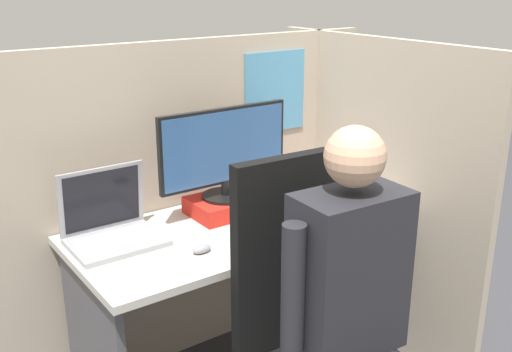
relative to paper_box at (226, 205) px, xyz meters
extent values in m
cube|color=tan|center=(-0.02, 0.22, -0.05)|extent=(1.84, 0.04, 1.44)
cube|color=#4C8EB7|center=(0.40, 0.19, 0.40)|extent=(0.33, 0.01, 0.37)
cube|color=#F4EA66|center=(-0.02, 0.19, 0.29)|extent=(0.07, 0.01, 0.07)
cube|color=tan|center=(0.68, -0.19, -0.05)|extent=(0.04, 1.26, 1.44)
cube|color=beige|center=(-0.02, -0.12, -0.05)|extent=(1.34, 0.63, 0.03)
cube|color=#4C4C51|center=(0.62, -0.12, -0.42)|extent=(0.03, 0.54, 0.70)
cube|color=red|center=(0.00, 0.00, 0.00)|extent=(0.30, 0.22, 0.07)
cylinder|color=black|center=(0.00, 0.00, 0.04)|extent=(0.20, 0.20, 0.01)
cylinder|color=black|center=(0.00, 0.00, 0.08)|extent=(0.04, 0.04, 0.06)
cube|color=black|center=(0.00, 0.00, 0.26)|extent=(0.59, 0.02, 0.31)
cube|color=#2D5184|center=(0.00, -0.01, 0.26)|extent=(0.56, 0.00, 0.29)
cube|color=#99999E|center=(-0.50, -0.03, -0.03)|extent=(0.33, 0.26, 0.02)
cube|color=silver|center=(-0.50, -0.01, -0.01)|extent=(0.28, 0.14, 0.00)
cube|color=#99999E|center=(-0.50, 0.09, 0.11)|extent=(0.33, 0.03, 0.25)
cube|color=black|center=(-0.50, 0.08, 0.11)|extent=(0.29, 0.02, 0.22)
ellipsoid|color=gray|center=(-0.28, -0.27, -0.02)|extent=(0.07, 0.04, 0.03)
cube|color=#A31919|center=(0.56, -0.03, -0.01)|extent=(0.05, 0.15, 0.05)
cone|color=orange|center=(0.25, -0.35, -0.02)|extent=(0.04, 0.09, 0.04)
cylinder|color=green|center=(0.25, -0.29, -0.02)|extent=(0.02, 0.02, 0.02)
cube|color=black|center=(-0.10, -0.56, 0.04)|extent=(0.44, 0.07, 0.68)
cube|color=#232328|center=(-0.09, -0.82, 0.06)|extent=(0.35, 0.22, 0.51)
sphere|color=#D8A884|center=(-0.09, -0.82, 0.43)|extent=(0.18, 0.18, 0.18)
cylinder|color=#232328|center=(-0.29, -0.81, 0.06)|extent=(0.07, 0.07, 0.41)
cylinder|color=#232328|center=(0.12, -0.84, 0.06)|extent=(0.07, 0.07, 0.41)
cylinder|color=#A3332D|center=(0.40, 0.04, 0.01)|extent=(0.09, 0.09, 0.09)
camera|label=1|loc=(-1.25, -1.97, 0.92)|focal=42.00mm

